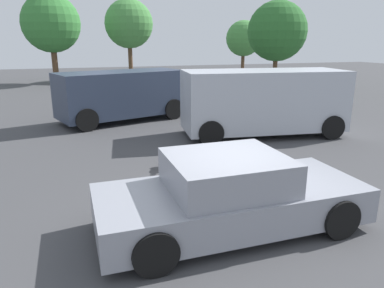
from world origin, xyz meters
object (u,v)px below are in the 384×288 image
Objects in this scene: dog at (168,158)px; van_white at (263,101)px; sedan_foreground at (230,195)px; suv_dark at (121,94)px.

van_white is at bearing -36.96° from dog.
dog is at bearing 93.78° from sedan_foreground.
sedan_foreground is at bearing -153.21° from dog.
van_white is (3.80, 2.20, 0.86)m from dog.
van_white is (3.59, 5.32, 0.56)m from sedan_foreground.
sedan_foreground is 0.81× the size of van_white.
suv_dark is (-4.04, 3.73, -0.10)m from van_white.
sedan_foreground is 0.86× the size of suv_dark.
sedan_foreground reaches higher than dog.
suv_dark is at bearing 25.30° from dog.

